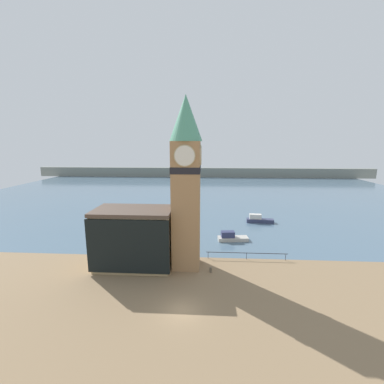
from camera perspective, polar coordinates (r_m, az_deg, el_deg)
name	(u,v)px	position (r m, az deg, el deg)	size (l,w,h in m)	color
ground_plane	(182,311)	(30.95, -2.29, -24.92)	(160.00, 160.00, 0.00)	#846B4C
water	(200,190)	(100.23, 1.86, 0.40)	(160.00, 120.00, 0.00)	slate
far_shoreline	(202,172)	(139.45, 2.32, 4.37)	(180.00, 3.00, 5.00)	gray
pier_railing	(247,253)	(42.43, 12.05, -13.22)	(12.71, 0.08, 1.09)	#232328
clock_tower	(186,180)	(36.10, -1.32, 2.77)	(4.51, 4.51, 24.50)	#9E754C
pier_building	(134,238)	(39.13, -12.77, -9.93)	(11.36, 6.55, 8.75)	tan
boat_near	(231,237)	(49.60, 8.71, -9.90)	(5.76, 2.46, 1.79)	#B7B2A8
boat_far	(259,219)	(61.61, 14.60, -5.93)	(6.16, 2.03, 1.95)	#333856
mooring_bollard_near	(211,269)	(38.12, 4.16, -16.79)	(0.34, 0.34, 0.79)	brown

